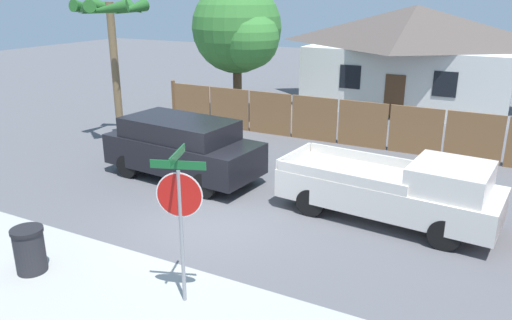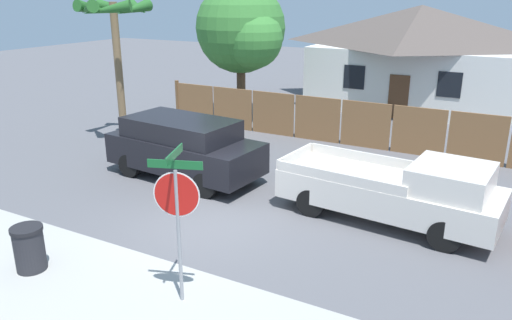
{
  "view_description": "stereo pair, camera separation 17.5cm",
  "coord_description": "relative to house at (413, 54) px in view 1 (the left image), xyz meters",
  "views": [
    {
      "loc": [
        6.41,
        -9.51,
        5.5
      ],
      "look_at": [
        1.0,
        0.75,
        1.6
      ],
      "focal_mm": 35.0,
      "sensor_mm": 36.0,
      "label": 1
    },
    {
      "loc": [
        6.56,
        -9.43,
        5.5
      ],
      "look_at": [
        1.0,
        0.75,
        1.6
      ],
      "focal_mm": 35.0,
      "sensor_mm": 36.0,
      "label": 2
    }
  ],
  "objects": [
    {
      "name": "wooden_fence",
      "position": [
        -0.93,
        -8.51,
        -1.7
      ],
      "size": [
        15.46,
        0.12,
        1.82
      ],
      "color": "brown",
      "rests_on": "ground"
    },
    {
      "name": "sidewalk_strip",
      "position": [
        -1.51,
        -20.32,
        -2.56
      ],
      "size": [
        36.0,
        3.2,
        0.01
      ],
      "color": "#A3A39E",
      "rests_on": "ground"
    },
    {
      "name": "ground_plane",
      "position": [
        -1.51,
        -16.72,
        -2.56
      ],
      "size": [
        80.0,
        80.0,
        0.0
      ],
      "primitive_type": "plane",
      "color": "#56565B"
    },
    {
      "name": "palm_tree",
      "position": [
        -8.38,
        -12.23,
        1.97
      ],
      "size": [
        2.62,
        2.82,
        5.29
      ],
      "color": "brown",
      "rests_on": "ground"
    },
    {
      "name": "red_suv",
      "position": [
        -3.92,
        -14.35,
        -1.54
      ],
      "size": [
        5.05,
        2.44,
        1.88
      ],
      "rotation": [
        0.0,
        0.0,
        -0.09
      ],
      "color": "black",
      "rests_on": "ground"
    },
    {
      "name": "trash_bin",
      "position": [
        -3.46,
        -20.35,
        -2.07
      ],
      "size": [
        0.65,
        0.65,
        0.97
      ],
      "color": "#28282D",
      "rests_on": "ground"
    },
    {
      "name": "stop_sign",
      "position": [
        -0.05,
        -19.72,
        -0.57
      ],
      "size": [
        0.94,
        0.85,
        2.96
      ],
      "rotation": [
        0.0,
        0.0,
        0.35
      ],
      "color": "gray",
      "rests_on": "ground"
    },
    {
      "name": "house",
      "position": [
        0.0,
        0.0,
        0.0
      ],
      "size": [
        10.18,
        7.33,
        4.94
      ],
      "color": "white",
      "rests_on": "ground"
    },
    {
      "name": "oak_tree",
      "position": [
        -6.19,
        -6.74,
        1.38
      ],
      "size": [
        4.14,
        3.95,
        6.01
      ],
      "color": "brown",
      "rests_on": "ground"
    },
    {
      "name": "orange_pickup",
      "position": [
        2.62,
        -14.38,
        -1.72
      ],
      "size": [
        5.54,
        2.45,
        1.72
      ],
      "rotation": [
        0.0,
        0.0,
        -0.09
      ],
      "color": "silver",
      "rests_on": "ground"
    }
  ]
}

